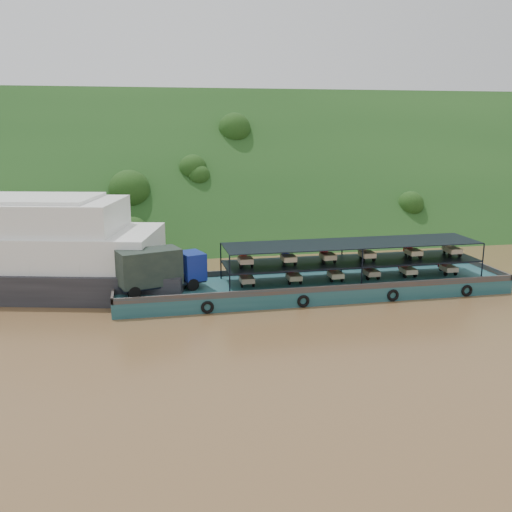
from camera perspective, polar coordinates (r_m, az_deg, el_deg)
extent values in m
plane|color=brown|center=(50.14, 2.95, -4.22)|extent=(160.00, 160.00, 0.00)
cube|color=#153814|center=(84.51, -3.24, 2.91)|extent=(140.00, 39.60, 39.60)
cube|color=#144349|center=(51.36, 5.79, -3.15)|extent=(35.00, 7.00, 1.20)
cube|color=#592D19|center=(54.27, 4.73, -1.31)|extent=(35.00, 0.20, 0.50)
cube|color=#592D19|center=(48.03, 7.02, -3.28)|extent=(35.00, 0.20, 0.50)
cube|color=#592D19|center=(58.66, 22.25, -1.16)|extent=(0.20, 7.00, 0.50)
cube|color=#592D19|center=(48.92, -14.06, -3.28)|extent=(0.20, 7.00, 0.50)
torus|color=black|center=(46.02, -4.88, -5.14)|extent=(1.06, 0.26, 1.06)
torus|color=black|center=(47.56, 4.76, -4.52)|extent=(1.06, 0.26, 1.06)
torus|color=black|center=(50.35, 13.55, -3.85)|extent=(1.06, 0.26, 1.06)
torus|color=black|center=(53.66, 20.34, -3.27)|extent=(1.06, 0.26, 1.06)
cylinder|color=black|center=(46.71, -12.07, -3.60)|extent=(1.11, 0.65, 1.04)
cylinder|color=black|center=(48.74, -12.81, -2.94)|extent=(1.11, 0.65, 1.04)
cylinder|color=black|center=(47.76, -7.98, -3.06)|extent=(1.11, 0.65, 1.04)
cylinder|color=black|center=(49.75, -8.87, -2.44)|extent=(1.11, 0.65, 1.04)
cylinder|color=black|center=(48.26, -6.36, -2.84)|extent=(1.11, 0.65, 1.04)
cylinder|color=black|center=(50.23, -7.30, -2.23)|extent=(1.11, 0.65, 1.04)
cube|color=black|center=(48.45, -9.37, -2.69)|extent=(7.46, 4.23, 0.21)
cube|color=navy|center=(49.05, -6.43, -0.94)|extent=(2.42, 2.91, 2.30)
cube|color=black|center=(49.27, -5.49, -0.36)|extent=(0.66, 2.02, 0.94)
cube|color=black|center=(47.75, -10.62, -1.09)|extent=(5.52, 3.84, 2.92)
cube|color=black|center=(51.92, 9.53, -0.51)|extent=(23.00, 5.00, 0.12)
cube|color=black|center=(51.57, 9.60, 1.27)|extent=(23.00, 5.00, 0.08)
cylinder|color=black|center=(46.62, -2.65, -1.91)|extent=(0.12, 0.12, 3.30)
cylinder|color=black|center=(51.41, -3.54, -0.50)|extent=(0.12, 0.12, 3.30)
cylinder|color=black|center=(49.68, 10.56, -1.18)|extent=(0.12, 0.12, 3.30)
cylinder|color=black|center=(54.20, 8.58, 0.09)|extent=(0.12, 0.12, 3.30)
cylinder|color=black|center=(55.02, 21.73, -0.51)|extent=(0.12, 0.12, 3.30)
cylinder|color=black|center=(59.13, 19.10, 0.60)|extent=(0.12, 0.12, 3.30)
cylinder|color=black|center=(50.66, -1.23, -2.30)|extent=(0.12, 0.52, 0.52)
cylinder|color=black|center=(48.87, -1.42, -2.88)|extent=(0.14, 0.52, 0.52)
cylinder|color=black|center=(49.05, -0.27, -2.82)|extent=(0.14, 0.52, 0.52)
cube|color=tan|center=(49.19, -0.92, -2.36)|extent=(1.15, 1.50, 0.44)
cube|color=#A8200B|center=(50.24, -1.17, -1.82)|extent=(0.55, 0.80, 0.80)
cube|color=#A8200B|center=(49.92, -1.13, -1.32)|extent=(0.50, 0.10, 0.10)
cylinder|color=black|center=(51.56, 3.38, -2.05)|extent=(0.12, 0.52, 0.52)
cylinder|color=black|center=(49.76, 3.36, -2.61)|extent=(0.14, 0.52, 0.52)
cylinder|color=black|center=(50.03, 4.47, -2.54)|extent=(0.14, 0.52, 0.52)
cube|color=tan|center=(50.13, 3.82, -2.09)|extent=(1.15, 1.50, 0.44)
cube|color=#B00B16|center=(51.15, 3.48, -1.57)|extent=(0.55, 0.80, 0.80)
cube|color=#B00B16|center=(50.84, 3.54, -1.08)|extent=(0.50, 0.10, 0.10)
cylinder|color=black|center=(52.67, 7.42, -1.81)|extent=(0.12, 0.52, 0.52)
cylinder|color=black|center=(50.87, 7.55, -2.35)|extent=(0.14, 0.52, 0.52)
cylinder|color=black|center=(51.20, 8.61, -2.28)|extent=(0.14, 0.52, 0.52)
cube|color=beige|center=(51.27, 7.96, -1.85)|extent=(1.15, 1.50, 0.44)
cube|color=red|center=(52.27, 7.55, -1.34)|extent=(0.55, 0.80, 0.80)
cube|color=red|center=(51.96, 7.64, -0.86)|extent=(0.50, 0.10, 0.10)
cylinder|color=black|center=(53.87, 10.87, -1.60)|extent=(0.12, 0.52, 0.52)
cylinder|color=black|center=(52.08, 11.11, -2.12)|extent=(0.14, 0.52, 0.52)
cylinder|color=black|center=(52.47, 12.12, -2.06)|extent=(0.14, 0.52, 0.52)
cube|color=#C4AF8B|center=(52.50, 11.48, -1.63)|extent=(1.15, 1.50, 0.44)
cube|color=#AD0B10|center=(53.47, 11.01, -1.14)|extent=(0.55, 0.80, 0.80)
cube|color=#AD0B10|center=(53.18, 11.12, -0.67)|extent=(0.50, 0.10, 0.10)
cylinder|color=black|center=(55.33, 14.32, -1.39)|extent=(0.12, 0.52, 0.52)
cylinder|color=black|center=(53.56, 14.67, -1.89)|extent=(0.14, 0.52, 0.52)
cylinder|color=black|center=(54.00, 15.62, -1.82)|extent=(0.14, 0.52, 0.52)
cube|color=beige|center=(53.99, 15.00, -1.41)|extent=(1.15, 1.50, 0.44)
cube|color=#AA0B12|center=(54.95, 14.48, -0.94)|extent=(0.55, 0.80, 0.80)
cube|color=#AA0B12|center=(54.66, 14.60, -0.48)|extent=(0.50, 0.10, 0.10)
cylinder|color=black|center=(57.21, 17.97, -1.15)|extent=(0.12, 0.52, 0.52)
cylinder|color=black|center=(55.45, 18.43, -1.63)|extent=(0.14, 0.52, 0.52)
cylinder|color=black|center=(55.96, 19.32, -1.57)|extent=(0.14, 0.52, 0.52)
cube|color=beige|center=(55.91, 18.72, -1.17)|extent=(1.15, 1.50, 0.44)
cube|color=#A90B15|center=(56.83, 18.16, -0.72)|extent=(0.55, 0.80, 0.80)
cube|color=#A90B15|center=(56.55, 18.29, -0.27)|extent=(0.50, 0.10, 0.10)
cylinder|color=black|center=(50.21, -1.37, -0.42)|extent=(0.12, 0.52, 0.52)
cylinder|color=black|center=(48.40, -1.56, -0.93)|extent=(0.14, 0.52, 0.52)
cylinder|color=black|center=(48.58, -0.40, -0.88)|extent=(0.14, 0.52, 0.52)
cube|color=#C4AD8B|center=(48.74, -1.06, -0.42)|extent=(1.15, 1.50, 0.44)
cube|color=red|center=(49.80, -1.31, 0.09)|extent=(0.55, 0.80, 0.80)
cube|color=red|center=(49.50, -1.27, 0.60)|extent=(0.50, 0.10, 0.10)
cylinder|color=black|center=(51.02, 2.86, -0.21)|extent=(0.12, 0.52, 0.52)
cylinder|color=black|center=(49.20, 2.82, -0.71)|extent=(0.14, 0.52, 0.52)
cylinder|color=black|center=(49.45, 3.94, -0.66)|extent=(0.14, 0.52, 0.52)
cube|color=beige|center=(49.57, 3.28, -0.21)|extent=(1.15, 1.50, 0.44)
cube|color=navy|center=(50.62, 2.95, 0.28)|extent=(0.55, 0.80, 0.80)
cube|color=navy|center=(50.32, 3.01, 0.79)|extent=(0.50, 0.10, 0.10)
cylinder|color=black|center=(52.02, 6.69, -0.03)|extent=(0.12, 0.52, 0.52)
cylinder|color=black|center=(50.20, 6.79, -0.51)|extent=(0.14, 0.52, 0.52)
cylinder|color=black|center=(50.52, 7.87, -0.45)|extent=(0.14, 0.52, 0.52)
cube|color=#C0AE88|center=(50.60, 7.21, -0.02)|extent=(1.15, 1.50, 0.44)
cube|color=red|center=(51.63, 6.81, 0.46)|extent=(0.55, 0.80, 0.80)
cube|color=red|center=(51.33, 6.89, 0.96)|extent=(0.50, 0.10, 0.10)
cylinder|color=black|center=(53.28, 10.45, 0.16)|extent=(0.12, 0.52, 0.52)
cylinder|color=black|center=(51.47, 10.68, -0.31)|extent=(0.14, 0.52, 0.52)
cylinder|color=black|center=(51.85, 11.70, -0.25)|extent=(0.14, 0.52, 0.52)
cube|color=beige|center=(51.90, 11.06, 0.17)|extent=(1.15, 1.50, 0.44)
cube|color=#C3B58A|center=(52.89, 10.59, 0.63)|extent=(0.55, 0.80, 0.80)
cube|color=#C3B58A|center=(52.61, 10.70, 1.12)|extent=(0.50, 0.10, 0.10)
cylinder|color=black|center=(55.11, 14.78, 0.37)|extent=(0.12, 0.52, 0.52)
cylinder|color=black|center=(53.32, 15.15, -0.07)|extent=(0.14, 0.52, 0.52)
cylinder|color=black|center=(53.78, 16.10, -0.02)|extent=(0.14, 0.52, 0.52)
cube|color=beige|center=(53.78, 15.48, 0.39)|extent=(1.15, 1.50, 0.44)
cube|color=#AE0E0B|center=(54.74, 14.95, 0.83)|extent=(0.55, 0.80, 0.80)
cube|color=#AE0E0B|center=(54.47, 15.07, 1.30)|extent=(0.50, 0.10, 0.10)
cylinder|color=black|center=(56.96, 18.33, 0.54)|extent=(0.12, 0.52, 0.52)
cylinder|color=black|center=(55.20, 18.81, 0.12)|extent=(0.14, 0.52, 0.52)
cylinder|color=black|center=(55.71, 19.69, 0.16)|extent=(0.14, 0.52, 0.52)
cube|color=beige|center=(55.67, 19.09, 0.56)|extent=(1.15, 1.50, 0.44)
cube|color=beige|center=(56.60, 18.52, 0.99)|extent=(0.55, 0.80, 0.80)
cube|color=beige|center=(56.34, 18.66, 1.44)|extent=(0.50, 0.10, 0.10)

